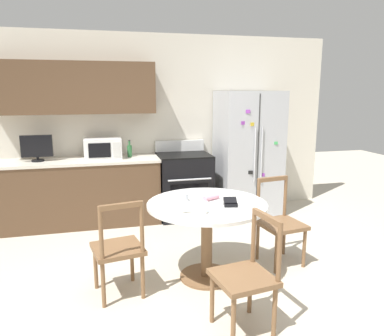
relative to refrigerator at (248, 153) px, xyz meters
The scene contains 16 objects.
ground_plane 2.70m from the refrigerator, 119.19° to the right, with size 14.00×14.00×0.00m, color beige.
back_wall 1.68m from the refrigerator, 166.36° to the left, with size 5.20×0.44×2.60m.
kitchen_counter 2.43m from the refrigerator, behind, with size 2.12×0.64×0.90m.
refrigerator is the anchor object (origin of this frame).
oven_range 1.05m from the refrigerator, behind, with size 0.73×0.68×1.08m.
microwave 2.08m from the refrigerator, behind, with size 0.49×0.35×0.27m.
countertop_tv 2.91m from the refrigerator, behind, with size 0.39×0.16×0.34m.
counter_bottle 1.72m from the refrigerator, behind, with size 0.06×0.06×0.23m.
dining_table 2.16m from the refrigerator, 122.50° to the right, with size 1.14×1.14×0.76m.
dining_chair_right 1.76m from the refrigerator, 100.52° to the right, with size 0.48×0.48×0.90m.
dining_chair_left 2.81m from the refrigerator, 136.01° to the right, with size 0.49×0.49×0.90m.
dining_chair_near 2.91m from the refrigerator, 112.25° to the right, with size 0.48×0.48×0.90m.
candle_glass 2.17m from the refrigerator, 128.49° to the right, with size 0.08×0.08×0.08m.
folded_napkin 2.04m from the refrigerator, 122.15° to the right, with size 0.18×0.12×0.05m.
wallet 2.17m from the refrigerator, 116.48° to the right, with size 0.14×0.15×0.07m.
mail_stack 2.34m from the refrigerator, 123.70° to the right, with size 0.32×0.36×0.02m.
Camera 1 is at (-0.87, -2.85, 1.80)m, focal length 35.00 mm.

